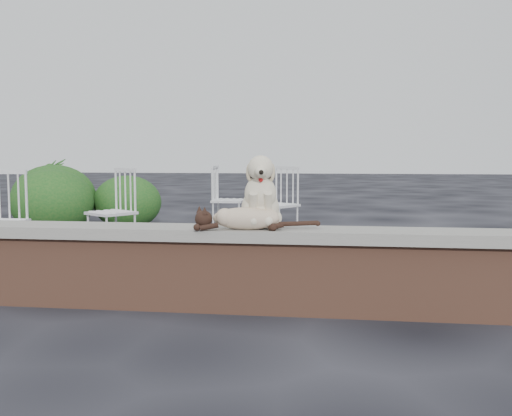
# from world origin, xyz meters

# --- Properties ---
(ground) EXTENTS (60.00, 60.00, 0.00)m
(ground) POSITION_xyz_m (0.00, 0.00, 0.00)
(ground) COLOR black
(ground) RESTS_ON ground
(brick_wall) EXTENTS (6.00, 0.30, 0.50)m
(brick_wall) POSITION_xyz_m (0.00, 0.00, 0.25)
(brick_wall) COLOR brown
(brick_wall) RESTS_ON ground
(capstone) EXTENTS (6.20, 0.40, 0.08)m
(capstone) POSITION_xyz_m (0.00, 0.00, 0.54)
(capstone) COLOR slate
(capstone) RESTS_ON brick_wall
(dog) EXTENTS (0.40, 0.49, 0.51)m
(dog) POSITION_xyz_m (1.12, 0.05, 0.84)
(dog) COLOR beige
(dog) RESTS_ON capstone
(cat) EXTENTS (1.04, 0.39, 0.17)m
(cat) POSITION_xyz_m (1.04, -0.10, 0.67)
(cat) COLOR tan
(cat) RESTS_ON capstone
(chair_e) EXTENTS (0.56, 0.56, 0.94)m
(chair_e) POSITION_xyz_m (0.19, 3.87, 0.47)
(chair_e) COLOR white
(chair_e) RESTS_ON ground
(chair_d) EXTENTS (0.78, 0.78, 0.94)m
(chair_d) POSITION_xyz_m (0.93, 3.25, 0.47)
(chair_d) COLOR white
(chair_d) RESTS_ON ground
(chair_b) EXTENTS (0.78, 0.78, 0.94)m
(chair_b) POSITION_xyz_m (-0.78, 2.05, 0.47)
(chair_b) COLOR white
(chair_b) RESTS_ON ground
(potted_plant_b) EXTENTS (0.81, 0.81, 1.02)m
(potted_plant_b) POSITION_xyz_m (-2.75, 4.52, 0.51)
(potted_plant_b) COLOR #144718
(potted_plant_b) RESTS_ON ground
(shrubbery) EXTENTS (2.20, 1.69, 0.99)m
(shrubbery) POSITION_xyz_m (-2.22, 4.08, 0.42)
(shrubbery) COLOR #144718
(shrubbery) RESTS_ON ground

